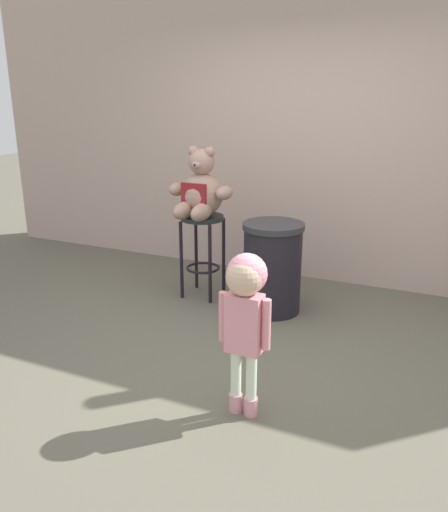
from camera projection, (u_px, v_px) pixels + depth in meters
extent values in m
plane|color=#5F5B4D|center=(223.00, 358.00, 3.69)|extent=(24.00, 24.00, 0.00)
cube|color=#BCA094|center=(311.00, 114.00, 5.00)|extent=(7.58, 0.30, 3.29)
cylinder|color=#212828|center=(202.00, 218.00, 4.63)|extent=(0.39, 0.39, 0.04)
cylinder|color=black|center=(181.00, 261.00, 4.68)|extent=(0.03, 0.03, 0.73)
cylinder|color=black|center=(210.00, 265.00, 4.56)|extent=(0.03, 0.03, 0.73)
cylinder|color=black|center=(196.00, 252.00, 4.93)|extent=(0.03, 0.03, 0.73)
cylinder|color=black|center=(224.00, 256.00, 4.82)|extent=(0.03, 0.03, 0.73)
torus|color=black|center=(203.00, 268.00, 4.78)|extent=(0.32, 0.32, 0.02)
sphere|color=#A48071|center=(202.00, 195.00, 4.57)|extent=(0.38, 0.38, 0.38)
cube|color=maroon|center=(194.00, 197.00, 4.43)|extent=(0.24, 0.03, 0.23)
sphere|color=#A48071|center=(202.00, 162.00, 4.48)|extent=(0.23, 0.23, 0.23)
ellipsoid|color=gray|center=(196.00, 165.00, 4.40)|extent=(0.10, 0.07, 0.07)
sphere|color=black|center=(195.00, 165.00, 4.38)|extent=(0.03, 0.03, 0.03)
sphere|color=#A48071|center=(193.00, 151.00, 4.49)|extent=(0.09, 0.09, 0.09)
sphere|color=#A48071|center=(210.00, 152.00, 4.42)|extent=(0.09, 0.09, 0.09)
ellipsoid|color=#A48071|center=(178.00, 189.00, 4.63)|extent=(0.13, 0.22, 0.12)
ellipsoid|color=#A48071|center=(224.00, 193.00, 4.44)|extent=(0.13, 0.22, 0.12)
ellipsoid|color=#A48071|center=(184.00, 210.00, 4.48)|extent=(0.13, 0.33, 0.15)
ellipsoid|color=#A48071|center=(202.00, 212.00, 4.41)|extent=(0.13, 0.33, 0.15)
cylinder|color=pink|center=(236.00, 402.00, 3.05)|extent=(0.08, 0.08, 0.11)
cylinder|color=silver|center=(236.00, 372.00, 2.99)|extent=(0.06, 0.06, 0.30)
cylinder|color=pink|center=(251.00, 406.00, 3.02)|extent=(0.08, 0.08, 0.11)
cylinder|color=silver|center=(251.00, 376.00, 2.95)|extent=(0.06, 0.06, 0.30)
cube|color=pink|center=(244.00, 323.00, 2.88)|extent=(0.20, 0.12, 0.35)
cylinder|color=pink|center=(223.00, 316.00, 2.92)|extent=(0.05, 0.05, 0.30)
cylinder|color=pink|center=(266.00, 325.00, 2.82)|extent=(0.05, 0.05, 0.30)
sphere|color=#D8B293|center=(245.00, 277.00, 2.79)|extent=(0.21, 0.21, 0.21)
sphere|color=pink|center=(247.00, 274.00, 2.81)|extent=(0.23, 0.23, 0.23)
cylinder|color=black|center=(272.00, 270.00, 4.40)|extent=(0.50, 0.50, 0.74)
cylinder|color=#2D2D33|center=(274.00, 226.00, 4.28)|extent=(0.53, 0.53, 0.05)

